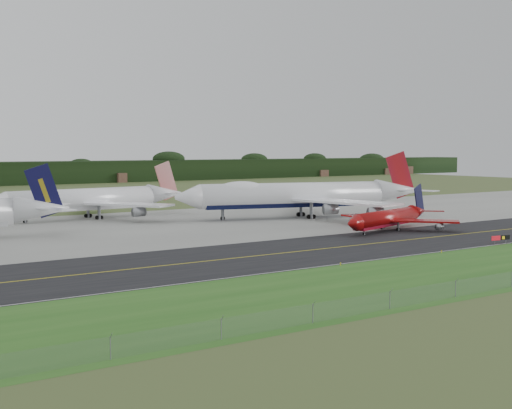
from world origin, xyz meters
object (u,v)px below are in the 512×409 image
at_px(jet_ba_747, 301,195).
at_px(jet_star_tail, 92,200).
at_px(jet_red_737, 390,218).
at_px(taxiway_sign, 501,238).

height_order(jet_ba_747, jet_star_tail, jet_ba_747).
distance_m(jet_red_737, taxiway_sign, 30.02).
bearing_deg(taxiway_sign, jet_star_tail, 116.63).
distance_m(jet_red_737, jet_star_tail, 81.58).
xyz_separation_m(jet_ba_747, jet_red_737, (-1.00, -35.25, -3.42)).
xyz_separation_m(jet_ba_747, jet_star_tail, (-48.30, 31.18, -1.11)).
height_order(jet_star_tail, taxiway_sign, jet_star_tail).
bearing_deg(jet_star_tail, taxiway_sign, -63.37).
height_order(jet_ba_747, taxiway_sign, jet_ba_747).
height_order(jet_red_737, taxiway_sign, jet_red_737).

